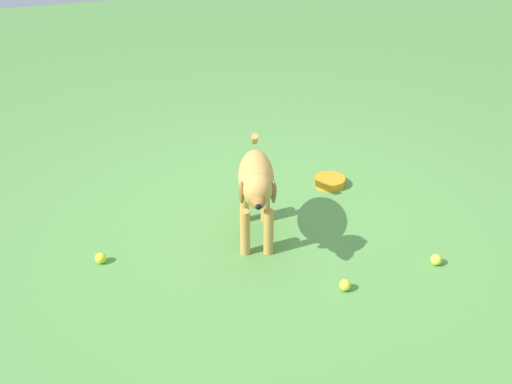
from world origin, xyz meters
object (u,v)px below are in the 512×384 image
object	(u,v)px
tennis_ball_0	(436,260)
water_bowl	(330,182)
tennis_ball_1	(345,285)
tennis_ball_2	(253,160)
tennis_ball_3	(101,258)
dog	(256,183)

from	to	relation	value
tennis_ball_0	water_bowl	world-z (taller)	tennis_ball_0
tennis_ball_1	water_bowl	distance (m)	1.16
tennis_ball_0	water_bowl	xyz separation A→B (m)	(-0.17, 1.05, -0.00)
tennis_ball_2	tennis_ball_3	xyz separation A→B (m)	(-1.26, -0.87, 0.00)
tennis_ball_0	water_bowl	size ratio (longest dim) A/B	0.30
dog	water_bowl	world-z (taller)	dog
dog	water_bowl	xyz separation A→B (m)	(0.73, 0.48, -0.38)
dog	tennis_ball_1	bearing A→B (deg)	44.58
tennis_ball_0	tennis_ball_2	world-z (taller)	same
dog	tennis_ball_1	xyz separation A→B (m)	(0.30, -0.61, -0.38)
tennis_ball_2	tennis_ball_3	world-z (taller)	same
tennis_ball_1	tennis_ball_2	xyz separation A→B (m)	(0.02, 1.58, 0.00)
tennis_ball_0	tennis_ball_1	xyz separation A→B (m)	(-0.61, -0.03, 0.00)
tennis_ball_0	tennis_ball_1	distance (m)	0.61
dog	tennis_ball_3	world-z (taller)	dog
dog	tennis_ball_1	world-z (taller)	dog
tennis_ball_1	tennis_ball_3	bearing A→B (deg)	150.33
tennis_ball_2	water_bowl	xyz separation A→B (m)	(0.41, -0.50, -0.00)
tennis_ball_3	water_bowl	distance (m)	1.71
tennis_ball_0	tennis_ball_1	size ratio (longest dim) A/B	1.00
water_bowl	tennis_ball_3	bearing A→B (deg)	-167.23
tennis_ball_1	tennis_ball_0	bearing A→B (deg)	2.51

